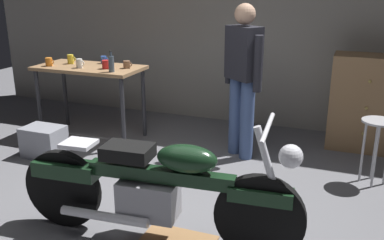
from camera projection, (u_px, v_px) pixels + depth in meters
The scene contains 15 objects.
ground_plane at pixel (158, 217), 3.58m from camera, with size 12.00×12.00×0.00m, color slate.
back_wall at pixel (247, 8), 5.59m from camera, with size 8.00×0.12×3.10m, color gray.
workbench at pixel (90, 75), 5.23m from camera, with size 1.30×0.64×0.90m.
motorcycle at pixel (156, 187), 3.13m from camera, with size 2.19×0.60×1.00m.
person_standing at pixel (243, 75), 4.60m from camera, with size 0.48×0.40×1.67m.
shop_stool at pixel (378, 135), 4.06m from camera, with size 0.32×0.32×0.64m.
wooden_dresser at pixel (366, 103), 4.92m from camera, with size 0.80×0.47×1.10m.
storage_bin at pixel (44, 142), 4.80m from camera, with size 0.44×0.32×0.34m, color gray.
mug_orange_travel at pixel (49, 62), 5.19m from camera, with size 0.12×0.08×0.10m.
mug_brown_stoneware at pixel (127, 65), 5.06m from camera, with size 0.11×0.08×0.09m.
mug_white_ceramic at pixel (80, 63), 5.08m from camera, with size 0.11×0.07×0.11m.
mug_red_diner at pixel (106, 64), 5.03m from camera, with size 0.12×0.09×0.10m.
mug_yellow_tall at pixel (71, 59), 5.34m from camera, with size 0.11×0.08×0.11m.
mug_blue_enamel at pixel (104, 60), 5.36m from camera, with size 0.10×0.07×0.09m.
bottle at pixel (111, 64), 4.84m from camera, with size 0.06×0.06×0.24m.
Camera 1 is at (1.40, -2.84, 1.88)m, focal length 40.15 mm.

